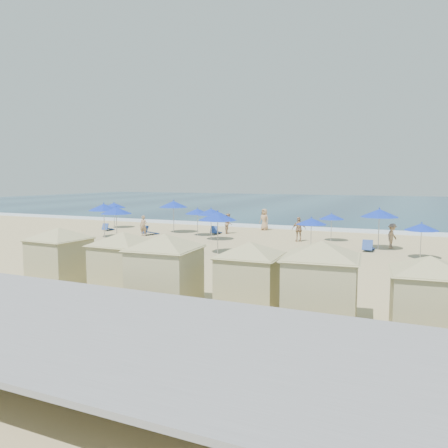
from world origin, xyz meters
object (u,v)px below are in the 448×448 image
Objects in this scene: umbrella_5 at (211,212)px; beachgoer_4 at (264,219)px; umbrella_1 at (104,207)px; umbrella_4 at (197,211)px; umbrella_6 at (218,216)px; cabana_5 at (429,287)px; beachgoer_3 at (392,236)px; umbrella_10 at (422,227)px; beachgoer_0 at (143,226)px; umbrella_2 at (174,204)px; cabana_3 at (250,268)px; trash_bin at (178,259)px; umbrella_9 at (379,213)px; umbrella_3 at (116,210)px; beachgoer_2 at (299,229)px; cabana_0 at (59,249)px; cabana_4 at (321,272)px; umbrella_0 at (114,205)px; beachgoer_1 at (228,223)px; cabana_1 at (124,255)px; umbrella_8 at (332,217)px; umbrella_7 at (311,221)px; cabana_2 at (165,261)px.

beachgoer_4 is at bearing 78.27° from umbrella_5.
umbrella_1 reaches higher than umbrella_4.
umbrella_4 reaches higher than beachgoer_4.
umbrella_6 is at bearing -15.62° from umbrella_1.
cabana_5 is 16.69m from beachgoer_3.
umbrella_5 reaches higher than umbrella_10.
umbrella_10 is at bearing -11.06° from beachgoer_0.
cabana_3 is at bearing -52.86° from umbrella_2.
trash_bin is 16.79m from beachgoer_4.
cabana_5 is at bearing -80.84° from umbrella_9.
umbrella_4 is (3.96, 4.86, -0.27)m from umbrella_3.
beachgoer_2 is 6.23m from beachgoer_3.
beachgoer_3 is (-1.77, 16.58, -0.69)m from cabana_5.
cabana_0 is 1.04× the size of cabana_5.
umbrella_4 reaches higher than beachgoer_0.
umbrella_1 is at bearing 148.91° from cabana_5.
cabana_4 is 1.81× the size of umbrella_3.
umbrella_0 is 1.43× the size of beachgoer_1.
cabana_1 is at bearing 52.62° from beachgoer_2.
umbrella_8 is 1.28× the size of beachgoer_0.
cabana_4 reaches higher than beachgoer_1.
umbrella_10 is 15.56m from beachgoer_4.
umbrella_7 is at bearing -15.75° from umbrella_0.
umbrella_5 is 12.32m from beachgoer_3.
cabana_4 is at bearing -2.73° from cabana_0.
beachgoer_4 is at bearing 100.28° from cabana_2.
cabana_5 is 2.22× the size of beachgoer_4.
umbrella_10 is (5.79, -5.09, 0.04)m from umbrella_8.
cabana_4 reaches higher than beachgoer_2.
umbrella_0 is at bearing 140.00° from cabana_4.
umbrella_1 is at bearing 152.49° from trash_bin.
umbrella_10 is at bearing 15.10° from umbrella_6.
beachgoer_4 is at bearing 94.72° from cabana_1.
umbrella_2 is 10.75m from umbrella_6.
umbrella_0 is at bearing 169.06° from umbrella_4.
cabana_1 reaches higher than trash_bin.
cabana_3 is 0.91× the size of cabana_4.
beachgoer_1 is at bearing 98.05° from beachgoer_3.
beachgoer_1 is (-11.36, 19.25, -0.82)m from cabana_4.
umbrella_1 is 3.30m from beachgoer_0.
cabana_0 is 2.32× the size of beachgoer_4.
umbrella_3 is 1.54× the size of beachgoer_1.
trash_bin is at bearing -74.26° from umbrella_5.
umbrella_8 is at bearing 91.66° from cabana_3.
cabana_0 is at bearing -89.60° from umbrella_5.
umbrella_2 is 1.14× the size of umbrella_5.
umbrella_5 is 5.81m from umbrella_6.
umbrella_10 is at bearing 39.93° from trash_bin.
cabana_4 is at bearing -51.38° from umbrella_6.
umbrella_9 reaches higher than cabana_3.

